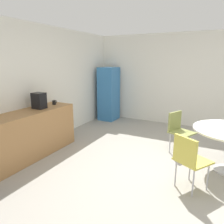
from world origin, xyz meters
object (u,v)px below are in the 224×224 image
object	(u,v)px
mug_white	(54,102)
coffee_maker	(39,101)
chair_olive	(178,127)
chair_yellow	(189,157)
locker_cabinet	(109,94)

from	to	relation	value
mug_white	coffee_maker	distance (m)	0.45
chair_olive	chair_yellow	world-z (taller)	same
locker_cabinet	chair_olive	bearing A→B (deg)	-123.12
chair_olive	coffee_maker	world-z (taller)	coffee_maker
chair_olive	chair_yellow	distance (m)	1.38
chair_olive	mug_white	bearing A→B (deg)	107.03
chair_yellow	chair_olive	bearing A→B (deg)	16.13
chair_yellow	coffee_maker	distance (m)	2.97
locker_cabinet	chair_yellow	distance (m)	4.06
locker_cabinet	mug_white	xyz separation A→B (m)	(-2.36, 0.10, 0.13)
chair_olive	mug_white	size ratio (longest dim) A/B	6.43
chair_yellow	mug_white	world-z (taller)	mug_white
chair_yellow	coffee_maker	xyz separation A→B (m)	(0.11, 2.91, 0.54)
chair_yellow	coffee_maker	world-z (taller)	coffee_maker
locker_cabinet	chair_yellow	bearing A→B (deg)	-135.94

